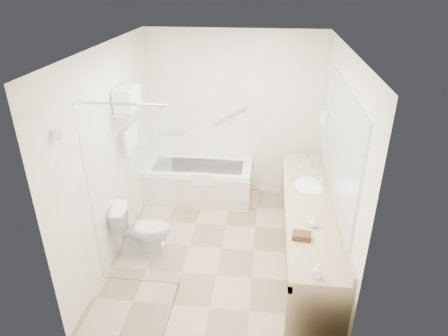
# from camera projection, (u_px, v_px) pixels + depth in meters

# --- Properties ---
(floor) EXTENTS (3.20, 3.20, 0.00)m
(floor) POSITION_uv_depth(u_px,v_px,m) (221.00, 248.00, 5.13)
(floor) COLOR tan
(floor) RESTS_ON ground
(ceiling) EXTENTS (2.60, 3.20, 0.10)m
(ceiling) POSITION_uv_depth(u_px,v_px,m) (221.00, 48.00, 4.02)
(ceiling) COLOR white
(ceiling) RESTS_ON wall_back
(wall_back) EXTENTS (2.60, 0.10, 2.50)m
(wall_back) POSITION_uv_depth(u_px,v_px,m) (234.00, 115.00, 6.00)
(wall_back) COLOR white
(wall_back) RESTS_ON ground
(wall_front) EXTENTS (2.60, 0.10, 2.50)m
(wall_front) POSITION_uv_depth(u_px,v_px,m) (197.00, 245.00, 3.15)
(wall_front) COLOR white
(wall_front) RESTS_ON ground
(wall_left) EXTENTS (0.10, 3.20, 2.50)m
(wall_left) POSITION_uv_depth(u_px,v_px,m) (112.00, 155.00, 4.71)
(wall_left) COLOR white
(wall_left) RESTS_ON ground
(wall_right) EXTENTS (0.10, 3.20, 2.50)m
(wall_right) POSITION_uv_depth(u_px,v_px,m) (337.00, 166.00, 4.44)
(wall_right) COLOR white
(wall_right) RESTS_ON ground
(bathtub) EXTENTS (1.60, 0.73, 0.59)m
(bathtub) POSITION_uv_depth(u_px,v_px,m) (199.00, 182.00, 6.16)
(bathtub) COLOR white
(bathtub) RESTS_ON floor
(grab_bar_short) EXTENTS (0.40, 0.03, 0.03)m
(grab_bar_short) POSITION_uv_depth(u_px,v_px,m) (172.00, 132.00, 6.19)
(grab_bar_short) COLOR silver
(grab_bar_short) RESTS_ON wall_back
(grab_bar_long) EXTENTS (0.53, 0.03, 0.33)m
(grab_bar_long) POSITION_uv_depth(u_px,v_px,m) (230.00, 116.00, 5.97)
(grab_bar_long) COLOR silver
(grab_bar_long) RESTS_ON wall_back
(shower_enclosure) EXTENTS (0.96, 0.91, 2.11)m
(shower_enclosure) POSITION_uv_depth(u_px,v_px,m) (146.00, 214.00, 3.89)
(shower_enclosure) COLOR silver
(shower_enclosure) RESTS_ON floor
(towel_shelf) EXTENTS (0.24, 0.55, 0.81)m
(towel_shelf) POSITION_uv_depth(u_px,v_px,m) (128.00, 105.00, 4.78)
(towel_shelf) COLOR silver
(towel_shelf) RESTS_ON wall_left
(vanity_counter) EXTENTS (0.55, 2.70, 0.95)m
(vanity_counter) POSITION_uv_depth(u_px,v_px,m) (308.00, 217.00, 4.61)
(vanity_counter) COLOR tan
(vanity_counter) RESTS_ON floor
(sink) EXTENTS (0.40, 0.52, 0.14)m
(sink) POSITION_uv_depth(u_px,v_px,m) (309.00, 187.00, 4.88)
(sink) COLOR white
(sink) RESTS_ON vanity_counter
(faucet) EXTENTS (0.03, 0.03, 0.14)m
(faucet) POSITION_uv_depth(u_px,v_px,m) (322.00, 180.00, 4.82)
(faucet) COLOR silver
(faucet) RESTS_ON vanity_counter
(mirror) EXTENTS (0.02, 2.00, 1.20)m
(mirror) POSITION_uv_depth(u_px,v_px,m) (341.00, 146.00, 4.18)
(mirror) COLOR #B0B4BC
(mirror) RESTS_ON wall_right
(hairdryer_unit) EXTENTS (0.08, 0.10, 0.18)m
(hairdryer_unit) POSITION_uv_depth(u_px,v_px,m) (324.00, 118.00, 5.29)
(hairdryer_unit) COLOR white
(hairdryer_unit) RESTS_ON wall_right
(toilet) EXTENTS (0.74, 0.48, 0.68)m
(toilet) POSITION_uv_depth(u_px,v_px,m) (143.00, 230.00, 4.90)
(toilet) COLOR white
(toilet) RESTS_ON floor
(amenity_basket) EXTENTS (0.19, 0.14, 0.06)m
(amenity_basket) POSITION_uv_depth(u_px,v_px,m) (302.00, 236.00, 3.88)
(amenity_basket) COLOR #432B18
(amenity_basket) RESTS_ON vanity_counter
(soap_bottle_a) EXTENTS (0.10, 0.15, 0.06)m
(soap_bottle_a) POSITION_uv_depth(u_px,v_px,m) (317.00, 274.00, 3.39)
(soap_bottle_a) COLOR white
(soap_bottle_a) RESTS_ON vanity_counter
(soap_bottle_b) EXTENTS (0.11, 0.14, 0.10)m
(soap_bottle_b) POSITION_uv_depth(u_px,v_px,m) (314.00, 223.00, 4.06)
(soap_bottle_b) COLOR white
(soap_bottle_b) RESTS_ON vanity_counter
(water_bottle_left) EXTENTS (0.06, 0.06, 0.20)m
(water_bottle_left) POSITION_uv_depth(u_px,v_px,m) (311.00, 173.00, 4.96)
(water_bottle_left) COLOR silver
(water_bottle_left) RESTS_ON vanity_counter
(water_bottle_mid) EXTENTS (0.05, 0.05, 0.17)m
(water_bottle_mid) POSITION_uv_depth(u_px,v_px,m) (306.00, 160.00, 5.35)
(water_bottle_mid) COLOR silver
(water_bottle_mid) RESTS_ON vanity_counter
(water_bottle_right) EXTENTS (0.06, 0.06, 0.19)m
(water_bottle_right) POSITION_uv_depth(u_px,v_px,m) (307.00, 162.00, 5.26)
(water_bottle_right) COLOR silver
(water_bottle_right) RESTS_ON vanity_counter
(drinking_glass_near) EXTENTS (0.09, 0.09, 0.08)m
(drinking_glass_near) POSITION_uv_depth(u_px,v_px,m) (299.00, 168.00, 5.20)
(drinking_glass_near) COLOR silver
(drinking_glass_near) RESTS_ON vanity_counter
(drinking_glass_far) EXTENTS (0.08, 0.08, 0.09)m
(drinking_glass_far) POSITION_uv_depth(u_px,v_px,m) (307.00, 192.00, 4.64)
(drinking_glass_far) COLOR silver
(drinking_glass_far) RESTS_ON vanity_counter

